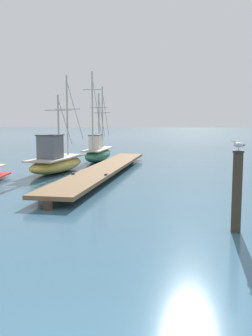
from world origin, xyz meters
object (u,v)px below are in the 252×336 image
at_px(fishing_boat_0, 56,161).
at_px(fishing_boat_2, 98,153).
at_px(perched_seagull, 239,145).
at_px(mooring_piling, 237,190).

distance_m(fishing_boat_0, fishing_boat_2, 6.46).
xyz_separation_m(fishing_boat_0, perched_seagull, (9.70, -9.79, 1.68)).
relative_size(fishing_boat_0, perched_seagull, 18.54).
bearing_deg(mooring_piling, perched_seagull, -16.31).
relative_size(mooring_piling, perched_seagull, 5.84).
bearing_deg(fishing_boat_0, fishing_boat_2, 86.26).
bearing_deg(perched_seagull, fishing_boat_2, 119.73).
bearing_deg(mooring_piling, fishing_boat_0, 134.71).
xyz_separation_m(mooring_piling, perched_seagull, (0.01, -0.00, 1.21)).
distance_m(mooring_piling, perched_seagull, 1.21).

